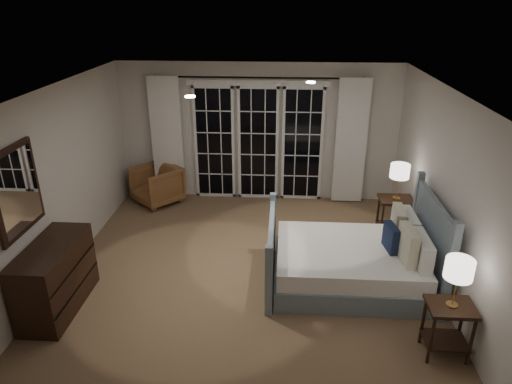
# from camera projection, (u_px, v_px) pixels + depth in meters

# --- Properties ---
(floor) EXTENTS (5.00, 5.00, 0.00)m
(floor) POSITION_uv_depth(u_px,v_px,m) (248.00, 267.00, 6.45)
(floor) COLOR olive
(floor) RESTS_ON ground
(ceiling) EXTENTS (5.00, 5.00, 0.00)m
(ceiling) POSITION_uv_depth(u_px,v_px,m) (246.00, 90.00, 5.45)
(ceiling) COLOR white
(ceiling) RESTS_ON wall_back
(wall_left) EXTENTS (0.02, 5.00, 2.50)m
(wall_left) POSITION_uv_depth(u_px,v_px,m) (61.00, 181.00, 6.10)
(wall_left) COLOR beige
(wall_left) RESTS_ON floor
(wall_right) EXTENTS (0.02, 5.00, 2.50)m
(wall_right) POSITION_uv_depth(u_px,v_px,m) (442.00, 191.00, 5.80)
(wall_right) COLOR beige
(wall_right) RESTS_ON floor
(wall_back) EXTENTS (5.00, 0.02, 2.50)m
(wall_back) POSITION_uv_depth(u_px,v_px,m) (258.00, 133.00, 8.24)
(wall_back) COLOR beige
(wall_back) RESTS_ON floor
(wall_front) EXTENTS (5.00, 0.02, 2.50)m
(wall_front) POSITION_uv_depth(u_px,v_px,m) (221.00, 305.00, 3.66)
(wall_front) COLOR beige
(wall_front) RESTS_ON floor
(french_doors) EXTENTS (2.50, 0.04, 2.20)m
(french_doors) POSITION_uv_depth(u_px,v_px,m) (258.00, 142.00, 8.27)
(french_doors) COLOR black
(french_doors) RESTS_ON wall_back
(curtain_rod) EXTENTS (3.50, 0.03, 0.03)m
(curtain_rod) POSITION_uv_depth(u_px,v_px,m) (258.00, 78.00, 7.75)
(curtain_rod) COLOR black
(curtain_rod) RESTS_ON wall_back
(curtain_left) EXTENTS (0.55, 0.10, 2.25)m
(curtain_left) POSITION_uv_depth(u_px,v_px,m) (167.00, 138.00, 8.27)
(curtain_left) COLOR white
(curtain_left) RESTS_ON curtain_rod
(curtain_right) EXTENTS (0.55, 0.10, 2.25)m
(curtain_right) POSITION_uv_depth(u_px,v_px,m) (351.00, 142.00, 8.07)
(curtain_right) COLOR white
(curtain_right) RESTS_ON curtain_rod
(downlight_a) EXTENTS (0.12, 0.12, 0.01)m
(downlight_a) POSITION_uv_depth(u_px,v_px,m) (311.00, 82.00, 5.96)
(downlight_a) COLOR white
(downlight_a) RESTS_ON ceiling
(downlight_b) EXTENTS (0.12, 0.12, 0.01)m
(downlight_b) POSITION_uv_depth(u_px,v_px,m) (190.00, 97.00, 5.13)
(downlight_b) COLOR white
(downlight_b) RESTS_ON ceiling
(bed) EXTENTS (2.09, 1.49, 1.21)m
(bed) POSITION_uv_depth(u_px,v_px,m) (353.00, 261.00, 6.01)
(bed) COLOR slate
(bed) RESTS_ON floor
(nightstand_left) EXTENTS (0.48, 0.38, 0.62)m
(nightstand_left) POSITION_uv_depth(u_px,v_px,m) (448.00, 322.00, 4.74)
(nightstand_left) COLOR black
(nightstand_left) RESTS_ON floor
(nightstand_right) EXTENTS (0.51, 0.41, 0.66)m
(nightstand_right) POSITION_uv_depth(u_px,v_px,m) (394.00, 212.00, 7.10)
(nightstand_right) COLOR black
(nightstand_right) RESTS_ON floor
(lamp_left) EXTENTS (0.28, 0.28, 0.55)m
(lamp_left) POSITION_uv_depth(u_px,v_px,m) (459.00, 270.00, 4.49)
(lamp_left) COLOR tan
(lamp_left) RESTS_ON nightstand_left
(lamp_right) EXTENTS (0.29, 0.29, 0.56)m
(lamp_right) POSITION_uv_depth(u_px,v_px,m) (400.00, 172.00, 6.83)
(lamp_right) COLOR tan
(lamp_right) RESTS_ON nightstand_right
(armchair) EXTENTS (1.07, 1.07, 0.70)m
(armchair) POSITION_uv_depth(u_px,v_px,m) (157.00, 185.00, 8.34)
(armchair) COLOR brown
(armchair) RESTS_ON floor
(dresser) EXTENTS (0.52, 1.21, 0.86)m
(dresser) POSITION_uv_depth(u_px,v_px,m) (55.00, 277.00, 5.46)
(dresser) COLOR black
(dresser) RESTS_ON floor
(mirror) EXTENTS (0.05, 0.85, 1.00)m
(mirror) POSITION_uv_depth(u_px,v_px,m) (17.00, 191.00, 5.03)
(mirror) COLOR black
(mirror) RESTS_ON wall_left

